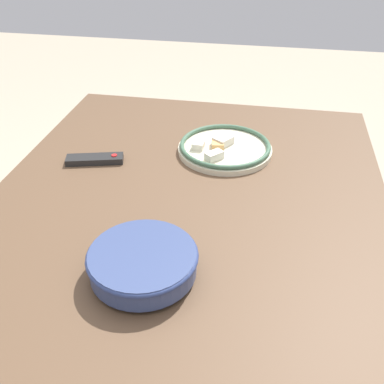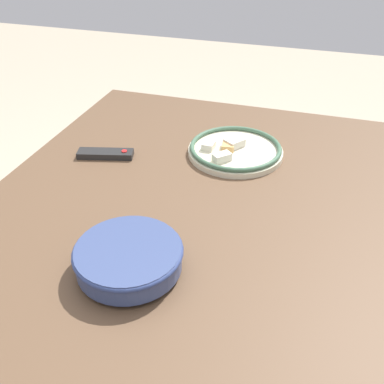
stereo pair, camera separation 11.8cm
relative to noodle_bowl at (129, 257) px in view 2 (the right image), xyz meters
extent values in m
plane|color=#B7A88E|center=(0.27, -0.04, -0.75)|extent=(8.00, 8.00, 0.00)
cube|color=brown|center=(0.27, -0.04, -0.06)|extent=(1.40, 1.09, 0.04)
cylinder|color=brown|center=(0.91, -0.51, -0.41)|extent=(0.06, 0.06, 0.67)
cylinder|color=brown|center=(0.91, 0.44, -0.41)|extent=(0.06, 0.06, 0.67)
cylinder|color=#384775|center=(0.00, 0.00, -0.03)|extent=(0.10, 0.10, 0.01)
cylinder|color=#384775|center=(0.00, 0.00, 0.00)|extent=(0.23, 0.23, 0.05)
cylinder|color=#B75B23|center=(0.00, 0.00, 0.00)|extent=(0.21, 0.21, 0.05)
torus|color=navy|center=(0.00, 0.00, 0.02)|extent=(0.24, 0.24, 0.01)
cylinder|color=beige|center=(0.58, -0.11, -0.03)|extent=(0.30, 0.30, 0.02)
torus|color=#42664C|center=(0.58, -0.11, -0.01)|extent=(0.29, 0.29, 0.01)
cube|color=silver|center=(0.50, -0.08, -0.01)|extent=(0.06, 0.06, 0.03)
cube|color=silver|center=(0.56, -0.02, -0.01)|extent=(0.04, 0.04, 0.02)
cube|color=tan|center=(0.58, -0.08, -0.01)|extent=(0.06, 0.05, 0.02)
cube|color=silver|center=(0.60, -0.10, -0.01)|extent=(0.07, 0.07, 0.03)
cube|color=black|center=(0.45, 0.28, -0.03)|extent=(0.09, 0.18, 0.02)
cylinder|color=red|center=(0.46, 0.22, -0.02)|extent=(0.02, 0.02, 0.00)
camera|label=1|loc=(-0.68, -0.23, 0.67)|focal=42.00mm
camera|label=2|loc=(-0.65, -0.35, 0.67)|focal=42.00mm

